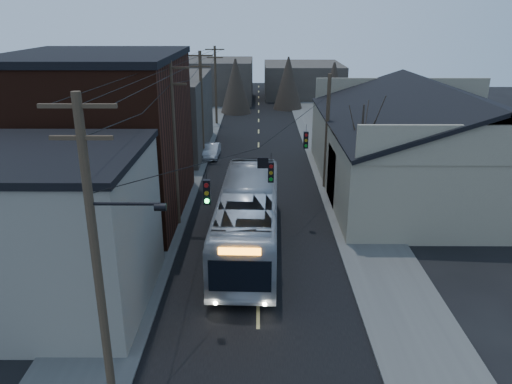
% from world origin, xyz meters
% --- Properties ---
extents(road_surface, '(9.00, 110.00, 0.02)m').
position_xyz_m(road_surface, '(0.00, 30.00, 0.01)').
color(road_surface, black).
rests_on(road_surface, ground).
extents(sidewalk_left, '(4.00, 110.00, 0.12)m').
position_xyz_m(sidewalk_left, '(-6.50, 30.00, 0.06)').
color(sidewalk_left, '#474744').
rests_on(sidewalk_left, ground).
extents(sidewalk_right, '(4.00, 110.00, 0.12)m').
position_xyz_m(sidewalk_right, '(6.50, 30.00, 0.06)').
color(sidewalk_right, '#474744').
rests_on(sidewalk_right, ground).
extents(building_clapboard, '(8.00, 8.00, 7.00)m').
position_xyz_m(building_clapboard, '(-9.00, 9.00, 3.50)').
color(building_clapboard, gray).
rests_on(building_clapboard, ground).
extents(building_brick, '(10.00, 12.00, 10.00)m').
position_xyz_m(building_brick, '(-10.00, 20.00, 5.00)').
color(building_brick, black).
rests_on(building_brick, ground).
extents(building_left_far, '(9.00, 14.00, 7.00)m').
position_xyz_m(building_left_far, '(-9.50, 36.00, 3.50)').
color(building_left_far, '#38312D').
rests_on(building_left_far, ground).
extents(warehouse, '(16.16, 20.60, 7.73)m').
position_xyz_m(warehouse, '(13.00, 25.00, 2.70)').
color(warehouse, '#7D6F5B').
rests_on(warehouse, ground).
extents(building_far_left, '(10.00, 12.00, 6.00)m').
position_xyz_m(building_far_left, '(-6.00, 65.00, 3.00)').
color(building_far_left, '#38312D').
rests_on(building_far_left, ground).
extents(building_far_right, '(12.00, 14.00, 5.00)m').
position_xyz_m(building_far_right, '(7.00, 70.00, 2.50)').
color(building_far_right, '#38312D').
rests_on(building_far_right, ground).
extents(bare_tree, '(0.40, 0.40, 7.20)m').
position_xyz_m(bare_tree, '(6.50, 20.00, 3.60)').
color(bare_tree, black).
rests_on(bare_tree, ground).
extents(utility_lines, '(11.24, 45.28, 10.50)m').
position_xyz_m(utility_lines, '(-3.11, 24.14, 4.95)').
color(utility_lines, '#382B1E').
rests_on(utility_lines, ground).
extents(bus, '(3.59, 13.49, 3.73)m').
position_xyz_m(bus, '(-0.56, 14.67, 1.86)').
color(bus, '#A6ABB2').
rests_on(bus, ground).
extents(parked_car, '(1.44, 3.76, 1.22)m').
position_xyz_m(parked_car, '(-4.30, 33.49, 0.61)').
color(parked_car, '#B8BBC1').
rests_on(parked_car, ground).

